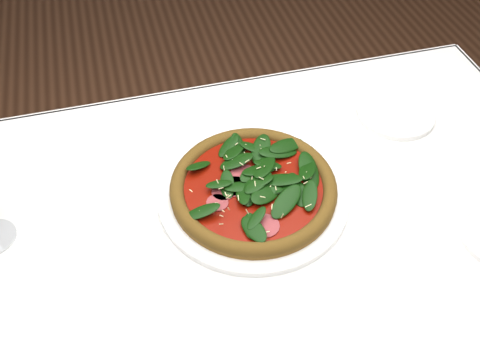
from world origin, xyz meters
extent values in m
cube|color=white|center=(0.00, 0.00, 0.73)|extent=(1.20, 0.80, 0.04)
cylinder|color=#503320|center=(-0.54, 0.34, 0.35)|extent=(0.06, 0.06, 0.71)
cylinder|color=#503320|center=(0.54, 0.34, 0.35)|extent=(0.06, 0.06, 0.71)
cube|color=white|center=(0.00, 0.40, 0.64)|extent=(1.20, 0.01, 0.22)
cylinder|color=white|center=(0.01, 0.07, 0.76)|extent=(0.34, 0.34, 0.01)
torus|color=white|center=(0.01, 0.07, 0.76)|extent=(0.34, 0.34, 0.01)
cylinder|color=olive|center=(0.01, 0.07, 0.77)|extent=(0.32, 0.32, 0.01)
torus|color=#9C6C24|center=(0.01, 0.07, 0.77)|extent=(0.32, 0.32, 0.02)
cylinder|color=#890905|center=(0.01, 0.07, 0.77)|extent=(0.26, 0.26, 0.00)
cylinder|color=#A04043|center=(0.01, 0.07, 0.78)|extent=(0.23, 0.23, 0.00)
ellipsoid|color=#113409|center=(0.01, 0.07, 0.79)|extent=(0.25, 0.25, 0.02)
cylinder|color=beige|center=(0.01, 0.07, 0.79)|extent=(0.23, 0.23, 0.00)
cylinder|color=white|center=(0.35, 0.21, 0.76)|extent=(0.16, 0.16, 0.01)
torus|color=white|center=(0.35, 0.21, 0.76)|extent=(0.16, 0.16, 0.01)
camera|label=1|loc=(-0.17, -0.51, 1.46)|focal=40.00mm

